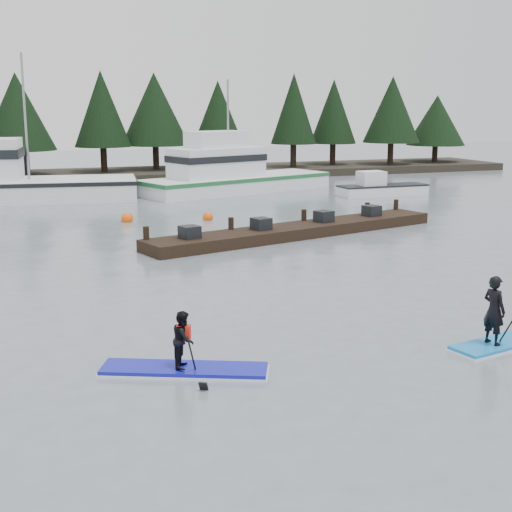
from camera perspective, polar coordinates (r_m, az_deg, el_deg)
name	(u,v)px	position (r m, az deg, el deg)	size (l,w,h in m)	color
ground	(344,352)	(16.92, 7.02, -7.63)	(160.00, 160.00, 0.00)	slate
far_shore	(98,176)	(56.89, -12.56, 6.30)	(70.00, 8.00, 0.60)	#2D281E
treeline	(98,179)	(56.92, -12.55, 6.00)	(60.00, 4.00, 8.00)	black
fishing_boat_medium	(232,184)	(47.41, -1.95, 5.82)	(13.93, 7.97, 8.13)	white
skiff	(383,190)	(46.35, 10.11, 5.21)	(5.76, 1.73, 0.67)	white
floating_dock	(298,230)	(31.42, 3.36, 2.05)	(14.70, 1.96, 0.49)	black
buoy_c	(372,196)	(45.78, 9.27, 4.73)	(0.57, 0.57, 0.57)	#FF580C
buoy_d	(208,220)	(35.92, -3.86, 2.90)	(0.53, 0.53, 0.53)	#FF580C
buoy_b	(127,222)	(35.87, -10.26, 2.72)	(0.59, 0.59, 0.59)	#FF580C
paddleboard_solo	(184,355)	(15.51, -5.78, -7.90)	(3.61, 2.24, 1.83)	#1116A7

